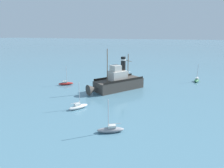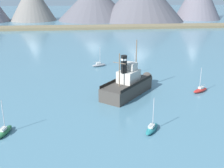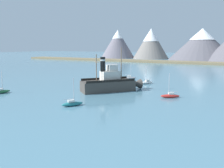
{
  "view_description": "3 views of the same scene",
  "coord_description": "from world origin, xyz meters",
  "px_view_note": "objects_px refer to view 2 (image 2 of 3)",
  "views": [
    {
      "loc": [
        -10.48,
        44.85,
        13.77
      ],
      "look_at": [
        1.83,
        1.12,
        1.6
      ],
      "focal_mm": 32.0,
      "sensor_mm": 36.0,
      "label": 1
    },
    {
      "loc": [
        -7.59,
        -49.32,
        18.95
      ],
      "look_at": [
        -2.5,
        -2.01,
        2.78
      ],
      "focal_mm": 45.0,
      "sensor_mm": 36.0,
      "label": 2
    },
    {
      "loc": [
        26.73,
        -46.59,
        10.31
      ],
      "look_at": [
        1.77,
        -0.69,
        1.8
      ],
      "focal_mm": 38.0,
      "sensor_mm": 36.0,
      "label": 3
    }
  ],
  "objects_px": {
    "sailboat_teal": "(152,128)",
    "sailboat_red": "(200,90)",
    "old_tugboat": "(129,85)",
    "sailboat_white": "(135,71)",
    "sailboat_grey": "(99,65)",
    "sailboat_green": "(4,131)"
  },
  "relations": [
    {
      "from": "sailboat_red",
      "to": "sailboat_grey",
      "type": "relative_size",
      "value": 1.0
    },
    {
      "from": "sailboat_green",
      "to": "sailboat_teal",
      "type": "relative_size",
      "value": 1.0
    },
    {
      "from": "old_tugboat",
      "to": "sailboat_grey",
      "type": "bearing_deg",
      "value": 101.97
    },
    {
      "from": "old_tugboat",
      "to": "sailboat_teal",
      "type": "distance_m",
      "value": 15.19
    },
    {
      "from": "old_tugboat",
      "to": "sailboat_red",
      "type": "xyz_separation_m",
      "value": [
        13.97,
        -0.61,
        -1.4
      ]
    },
    {
      "from": "sailboat_teal",
      "to": "sailboat_grey",
      "type": "bearing_deg",
      "value": 98.27
    },
    {
      "from": "sailboat_green",
      "to": "sailboat_white",
      "type": "relative_size",
      "value": 1.0
    },
    {
      "from": "old_tugboat",
      "to": "sailboat_grey",
      "type": "xyz_separation_m",
      "value": [
        -4.33,
        20.43,
        -1.4
      ]
    },
    {
      "from": "sailboat_red",
      "to": "sailboat_grey",
      "type": "distance_m",
      "value": 27.88
    },
    {
      "from": "sailboat_red",
      "to": "sailboat_grey",
      "type": "bearing_deg",
      "value": 131.02
    },
    {
      "from": "old_tugboat",
      "to": "sailboat_teal",
      "type": "xyz_separation_m",
      "value": [
        0.83,
        -15.1,
        -1.4
      ]
    },
    {
      "from": "sailboat_grey",
      "to": "sailboat_green",
      "type": "bearing_deg",
      "value": -113.98
    },
    {
      "from": "sailboat_green",
      "to": "sailboat_white",
      "type": "xyz_separation_m",
      "value": [
        23.3,
        27.4,
        0.0
      ]
    },
    {
      "from": "sailboat_red",
      "to": "sailboat_green",
      "type": "height_order",
      "value": "same"
    },
    {
      "from": "sailboat_teal",
      "to": "sailboat_green",
      "type": "bearing_deg",
      "value": 176.26
    },
    {
      "from": "sailboat_red",
      "to": "sailboat_teal",
      "type": "xyz_separation_m",
      "value": [
        -13.14,
        -14.49,
        0.0
      ]
    },
    {
      "from": "old_tugboat",
      "to": "sailboat_grey",
      "type": "relative_size",
      "value": 2.7
    },
    {
      "from": "sailboat_red",
      "to": "sailboat_green",
      "type": "bearing_deg",
      "value": -158.56
    },
    {
      "from": "old_tugboat",
      "to": "sailboat_white",
      "type": "distance_m",
      "value": 14.21
    },
    {
      "from": "sailboat_red",
      "to": "sailboat_teal",
      "type": "bearing_deg",
      "value": -132.21
    },
    {
      "from": "sailboat_teal",
      "to": "sailboat_red",
      "type": "bearing_deg",
      "value": 47.79
    },
    {
      "from": "old_tugboat",
      "to": "sailboat_white",
      "type": "xyz_separation_m",
      "value": [
        3.76,
        13.63,
        -1.4
      ]
    }
  ]
}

